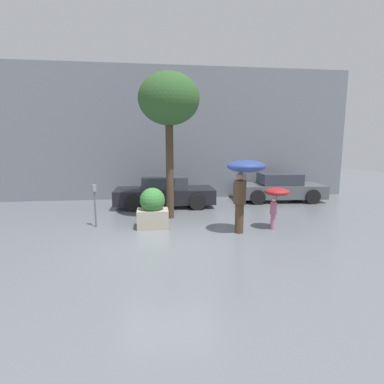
% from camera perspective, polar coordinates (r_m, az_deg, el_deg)
% --- Properties ---
extents(ground_plane, '(40.00, 40.00, 0.00)m').
position_cam_1_polar(ground_plane, '(8.00, -4.59, -9.41)').
color(ground_plane, slate).
extents(building_facade, '(18.00, 0.30, 6.00)m').
position_cam_1_polar(building_facade, '(14.08, -6.07, 10.99)').
color(building_facade, slate).
rests_on(building_facade, ground).
extents(planter_box, '(0.94, 0.77, 1.23)m').
position_cam_1_polar(planter_box, '(9.20, -7.52, -3.13)').
color(planter_box, '#9E9384').
rests_on(planter_box, ground).
extents(person_adult, '(1.07, 1.07, 2.10)m').
position_cam_1_polar(person_adult, '(8.48, 9.92, 3.06)').
color(person_adult, '#473323').
rests_on(person_adult, ground).
extents(person_child, '(0.74, 0.74, 1.26)m').
position_cam_1_polar(person_child, '(9.21, 15.75, -0.57)').
color(person_child, '#B76684').
rests_on(person_child, ground).
extents(parked_car_near, '(4.01, 1.95, 1.23)m').
position_cam_1_polar(parked_car_near, '(12.29, -5.23, -0.09)').
color(parked_car_near, black).
rests_on(parked_car_near, ground).
extents(parked_car_far, '(3.95, 2.12, 1.23)m').
position_cam_1_polar(parked_car_far, '(14.04, 16.23, 0.74)').
color(parked_car_far, '#4C5156').
rests_on(parked_car_far, ground).
extents(street_tree, '(2.02, 2.02, 4.86)m').
position_cam_1_polar(street_tree, '(10.25, -4.41, 16.90)').
color(street_tree, '#423323').
rests_on(street_tree, ground).
extents(parking_meter, '(0.14, 0.14, 1.32)m').
position_cam_1_polar(parking_meter, '(9.57, -18.06, -0.90)').
color(parking_meter, '#595B60').
rests_on(parking_meter, ground).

